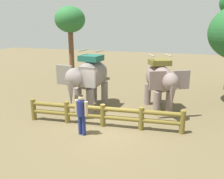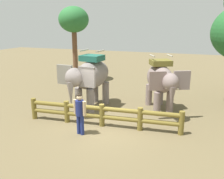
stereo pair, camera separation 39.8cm
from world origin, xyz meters
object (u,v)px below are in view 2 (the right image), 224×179
object	(u,v)px
log_fence	(102,114)
elephant_near_left	(90,77)
elephant_center	(161,80)
tree_back_center	(74,22)
tourist_woman_in_black	(80,111)

from	to	relation	value
log_fence	elephant_near_left	bearing A→B (deg)	126.93
elephant_center	tree_back_center	xyz separation A→B (m)	(-7.70, 4.81, 3.05)
tourist_woman_in_black	log_fence	bearing A→B (deg)	64.16
elephant_center	tree_back_center	size ratio (longest dim) A/B	0.60
tourist_woman_in_black	tree_back_center	xyz separation A→B (m)	(-5.00, 8.85, 3.70)
elephant_center	tourist_woman_in_black	distance (m)	4.91
elephant_center	elephant_near_left	bearing A→B (deg)	-165.47
elephant_near_left	tree_back_center	bearing A→B (deg)	125.03
log_fence	tree_back_center	size ratio (longest dim) A/B	1.23
log_fence	elephant_center	xyz separation A→B (m)	(2.17, 2.94, 1.08)
elephant_center	tree_back_center	bearing A→B (deg)	148.03
log_fence	elephant_near_left	size ratio (longest dim) A/B	1.91
elephant_near_left	elephant_center	distance (m)	3.79
elephant_center	tree_back_center	world-z (taller)	tree_back_center
tourist_woman_in_black	elephant_near_left	bearing A→B (deg)	107.23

